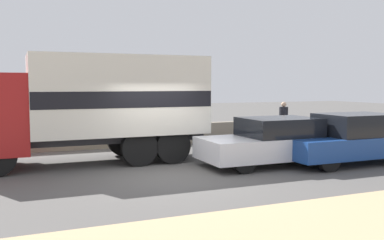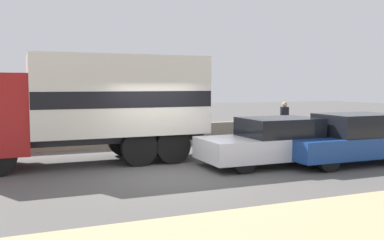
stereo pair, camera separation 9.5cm
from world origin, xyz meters
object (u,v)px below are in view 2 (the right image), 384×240
(car_hatchback, at_px, (272,142))
(pedestrian, at_px, (284,121))
(car_sedan_second, at_px, (350,139))
(box_truck, at_px, (97,102))

(car_hatchback, distance_m, pedestrian, 5.40)
(car_sedan_second, xyz_separation_m, pedestrian, (1.02, 4.99, 0.12))
(car_hatchback, distance_m, car_sedan_second, 2.43)
(box_truck, height_order, car_hatchback, box_truck)
(car_hatchback, bearing_deg, pedestrian, -128.17)
(car_hatchback, relative_size, car_sedan_second, 0.99)
(box_truck, bearing_deg, pedestrian, -167.04)
(pedestrian, bearing_deg, box_truck, -167.04)
(car_hatchback, height_order, pedestrian, pedestrian)
(car_sedan_second, bearing_deg, car_hatchback, -17.98)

